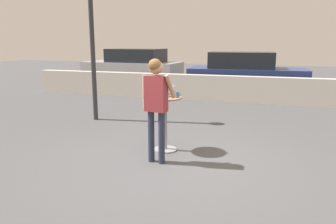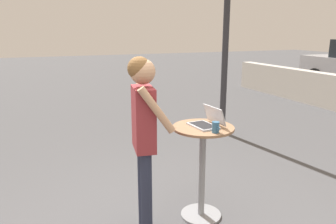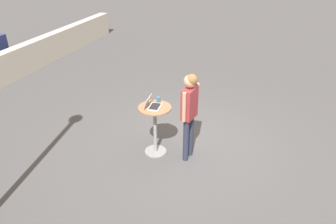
{
  "view_description": "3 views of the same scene",
  "coord_description": "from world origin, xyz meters",
  "px_view_note": "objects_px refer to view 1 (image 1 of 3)",
  "views": [
    {
      "loc": [
        1.49,
        -5.14,
        2.06
      ],
      "look_at": [
        -0.2,
        0.16,
        0.85
      ],
      "focal_mm": 35.0,
      "sensor_mm": 36.0,
      "label": 1
    },
    {
      "loc": [
        2.49,
        -0.99,
        2.01
      ],
      "look_at": [
        -0.62,
        0.29,
        1.17
      ],
      "focal_mm": 35.0,
      "sensor_mm": 36.0,
      "label": 2
    },
    {
      "loc": [
        -5.5,
        -1.53,
        3.93
      ],
      "look_at": [
        -0.18,
        0.4,
        0.86
      ],
      "focal_mm": 35.0,
      "sensor_mm": 36.0,
      "label": 3
    }
  ],
  "objects_px": {
    "standing_person": "(156,97)",
    "parked_car_near_street": "(245,73)",
    "parked_car_further_down": "(133,67)",
    "street_lamp": "(91,16)",
    "cafe_table": "(165,117)",
    "coffee_mug": "(177,95)",
    "laptop": "(166,94)"
  },
  "relations": [
    {
      "from": "laptop",
      "to": "coffee_mug",
      "type": "height_order",
      "value": "laptop"
    },
    {
      "from": "cafe_table",
      "to": "street_lamp",
      "type": "distance_m",
      "value": 3.75
    },
    {
      "from": "cafe_table",
      "to": "coffee_mug",
      "type": "height_order",
      "value": "coffee_mug"
    },
    {
      "from": "laptop",
      "to": "parked_car_further_down",
      "type": "height_order",
      "value": "parked_car_further_down"
    },
    {
      "from": "laptop",
      "to": "standing_person",
      "type": "height_order",
      "value": "standing_person"
    },
    {
      "from": "parked_car_further_down",
      "to": "cafe_table",
      "type": "bearing_deg",
      "value": -62.82
    },
    {
      "from": "cafe_table",
      "to": "parked_car_further_down",
      "type": "distance_m",
      "value": 9.65
    },
    {
      "from": "cafe_table",
      "to": "laptop",
      "type": "bearing_deg",
      "value": 95.85
    },
    {
      "from": "parked_car_further_down",
      "to": "parked_car_near_street",
      "type": "bearing_deg",
      "value": -13.15
    },
    {
      "from": "standing_person",
      "to": "parked_car_further_down",
      "type": "bearing_deg",
      "value": 115.75
    },
    {
      "from": "laptop",
      "to": "street_lamp",
      "type": "xyz_separation_m",
      "value": [
        -2.57,
        1.79,
        1.59
      ]
    },
    {
      "from": "laptop",
      "to": "standing_person",
      "type": "bearing_deg",
      "value": -85.17
    },
    {
      "from": "cafe_table",
      "to": "parked_car_near_street",
      "type": "relative_size",
      "value": 0.23
    },
    {
      "from": "cafe_table",
      "to": "laptop",
      "type": "relative_size",
      "value": 2.96
    },
    {
      "from": "cafe_table",
      "to": "parked_car_further_down",
      "type": "height_order",
      "value": "parked_car_further_down"
    },
    {
      "from": "coffee_mug",
      "to": "standing_person",
      "type": "relative_size",
      "value": 0.06
    },
    {
      "from": "parked_car_further_down",
      "to": "street_lamp",
      "type": "height_order",
      "value": "street_lamp"
    },
    {
      "from": "standing_person",
      "to": "coffee_mug",
      "type": "bearing_deg",
      "value": 75.6
    },
    {
      "from": "coffee_mug",
      "to": "street_lamp",
      "type": "distance_m",
      "value": 3.7
    },
    {
      "from": "parked_car_further_down",
      "to": "standing_person",
      "type": "bearing_deg",
      "value": -64.25
    },
    {
      "from": "cafe_table",
      "to": "laptop",
      "type": "height_order",
      "value": "laptop"
    },
    {
      "from": "cafe_table",
      "to": "standing_person",
      "type": "bearing_deg",
      "value": -85.24
    },
    {
      "from": "coffee_mug",
      "to": "parked_car_near_street",
      "type": "height_order",
      "value": "parked_car_near_street"
    },
    {
      "from": "cafe_table",
      "to": "parked_car_further_down",
      "type": "bearing_deg",
      "value": 117.18
    },
    {
      "from": "parked_car_near_street",
      "to": "parked_car_further_down",
      "type": "relative_size",
      "value": 0.97
    },
    {
      "from": "parked_car_near_street",
      "to": "coffee_mug",
      "type": "bearing_deg",
      "value": -95.03
    },
    {
      "from": "coffee_mug",
      "to": "parked_car_further_down",
      "type": "relative_size",
      "value": 0.02
    },
    {
      "from": "cafe_table",
      "to": "parked_car_near_street",
      "type": "height_order",
      "value": "parked_car_near_street"
    },
    {
      "from": "standing_person",
      "to": "laptop",
      "type": "bearing_deg",
      "value": 94.83
    },
    {
      "from": "parked_car_further_down",
      "to": "street_lamp",
      "type": "relative_size",
      "value": 1.13
    },
    {
      "from": "standing_person",
      "to": "parked_car_near_street",
      "type": "xyz_separation_m",
      "value": [
        0.82,
        8.02,
        -0.31
      ]
    },
    {
      "from": "coffee_mug",
      "to": "laptop",
      "type": "bearing_deg",
      "value": 171.78
    }
  ]
}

